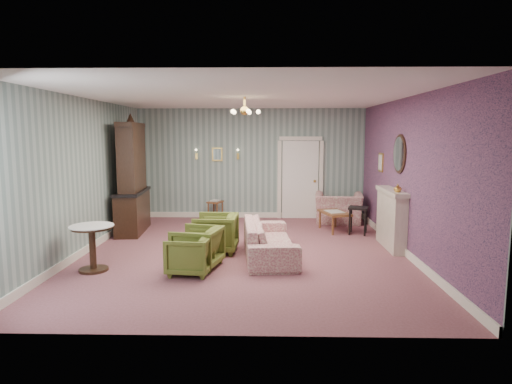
{
  "coord_description": "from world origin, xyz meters",
  "views": [
    {
      "loc": [
        0.4,
        -8.09,
        2.22
      ],
      "look_at": [
        0.2,
        0.4,
        1.1
      ],
      "focal_mm": 30.65,
      "sensor_mm": 36.0,
      "label": 1
    }
  ],
  "objects_px": {
    "olive_chair_a": "(190,253)",
    "olive_chair_b": "(197,245)",
    "sofa_chintz": "(269,233)",
    "fireplace": "(391,219)",
    "dresser": "(132,175)",
    "wingback_chair": "(339,203)",
    "olive_chair_c": "(216,231)",
    "pedestal_table": "(93,248)",
    "side_table_black": "(358,221)",
    "coffee_table": "(334,221)"
  },
  "relations": [
    {
      "from": "fireplace",
      "to": "side_table_black",
      "type": "distance_m",
      "value": 1.24
    },
    {
      "from": "olive_chair_a",
      "to": "coffee_table",
      "type": "relative_size",
      "value": 0.76
    },
    {
      "from": "sofa_chintz",
      "to": "fireplace",
      "type": "bearing_deg",
      "value": -78.72
    },
    {
      "from": "olive_chair_c",
      "to": "fireplace",
      "type": "height_order",
      "value": "fireplace"
    },
    {
      "from": "olive_chair_a",
      "to": "olive_chair_c",
      "type": "relative_size",
      "value": 0.86
    },
    {
      "from": "olive_chair_a",
      "to": "olive_chair_b",
      "type": "xyz_separation_m",
      "value": [
        0.07,
        0.37,
        0.03
      ]
    },
    {
      "from": "olive_chair_a",
      "to": "olive_chair_b",
      "type": "height_order",
      "value": "olive_chair_b"
    },
    {
      "from": "wingback_chair",
      "to": "fireplace",
      "type": "xyz_separation_m",
      "value": [
        0.63,
        -2.44,
        0.08
      ]
    },
    {
      "from": "sofa_chintz",
      "to": "wingback_chair",
      "type": "relative_size",
      "value": 1.91
    },
    {
      "from": "wingback_chair",
      "to": "fireplace",
      "type": "distance_m",
      "value": 2.52
    },
    {
      "from": "side_table_black",
      "to": "fireplace",
      "type": "bearing_deg",
      "value": -70.34
    },
    {
      "from": "side_table_black",
      "to": "wingback_chair",
      "type": "bearing_deg",
      "value": 99.71
    },
    {
      "from": "wingback_chair",
      "to": "dresser",
      "type": "distance_m",
      "value": 5.08
    },
    {
      "from": "olive_chair_b",
      "to": "pedestal_table",
      "type": "xyz_separation_m",
      "value": [
        -1.67,
        -0.25,
        0.01
      ]
    },
    {
      "from": "dresser",
      "to": "fireplace",
      "type": "bearing_deg",
      "value": -17.69
    },
    {
      "from": "olive_chair_c",
      "to": "coffee_table",
      "type": "xyz_separation_m",
      "value": [
        2.53,
        1.87,
        -0.17
      ]
    },
    {
      "from": "wingback_chair",
      "to": "dresser",
      "type": "relative_size",
      "value": 0.44
    },
    {
      "from": "olive_chair_b",
      "to": "dresser",
      "type": "bearing_deg",
      "value": -131.41
    },
    {
      "from": "olive_chair_a",
      "to": "wingback_chair",
      "type": "bearing_deg",
      "value": 149.76
    },
    {
      "from": "olive_chair_c",
      "to": "fireplace",
      "type": "distance_m",
      "value": 3.44
    },
    {
      "from": "coffee_table",
      "to": "sofa_chintz",
      "type": "bearing_deg",
      "value": -125.23
    },
    {
      "from": "coffee_table",
      "to": "fireplace",
      "type": "bearing_deg",
      "value": -58.97
    },
    {
      "from": "sofa_chintz",
      "to": "side_table_black",
      "type": "distance_m",
      "value": 2.71
    },
    {
      "from": "olive_chair_b",
      "to": "wingback_chair",
      "type": "distance_m",
      "value": 4.84
    },
    {
      "from": "olive_chair_a",
      "to": "dresser",
      "type": "relative_size",
      "value": 0.26
    },
    {
      "from": "dresser",
      "to": "olive_chair_c",
      "type": "bearing_deg",
      "value": -43.46
    },
    {
      "from": "olive_chair_c",
      "to": "wingback_chair",
      "type": "relative_size",
      "value": 0.7
    },
    {
      "from": "olive_chair_b",
      "to": "coffee_table",
      "type": "distance_m",
      "value": 3.94
    },
    {
      "from": "wingback_chair",
      "to": "side_table_black",
      "type": "xyz_separation_m",
      "value": [
        0.22,
        -1.3,
        -0.19
      ]
    },
    {
      "from": "sofa_chintz",
      "to": "wingback_chair",
      "type": "xyz_separation_m",
      "value": [
        1.78,
        3.12,
        0.07
      ]
    },
    {
      "from": "olive_chair_b",
      "to": "dresser",
      "type": "xyz_separation_m",
      "value": [
        -1.9,
        2.65,
        0.94
      ]
    },
    {
      "from": "olive_chair_b",
      "to": "pedestal_table",
      "type": "bearing_deg",
      "value": -68.37
    },
    {
      "from": "olive_chair_a",
      "to": "pedestal_table",
      "type": "xyz_separation_m",
      "value": [
        -1.61,
        0.11,
        0.04
      ]
    },
    {
      "from": "side_table_black",
      "to": "dresser",
      "type": "bearing_deg",
      "value": 178.42
    },
    {
      "from": "fireplace",
      "to": "coffee_table",
      "type": "height_order",
      "value": "fireplace"
    },
    {
      "from": "olive_chair_c",
      "to": "wingback_chair",
      "type": "height_order",
      "value": "wingback_chair"
    },
    {
      "from": "fireplace",
      "to": "pedestal_table",
      "type": "xyz_separation_m",
      "value": [
        -5.29,
        -1.62,
        -0.2
      ]
    },
    {
      "from": "olive_chair_b",
      "to": "pedestal_table",
      "type": "relative_size",
      "value": 0.99
    },
    {
      "from": "olive_chair_c",
      "to": "fireplace",
      "type": "bearing_deg",
      "value": 99.23
    },
    {
      "from": "olive_chair_b",
      "to": "sofa_chintz",
      "type": "bearing_deg",
      "value": 132.23
    },
    {
      "from": "dresser",
      "to": "fireplace",
      "type": "distance_m",
      "value": 5.7
    },
    {
      "from": "wingback_chair",
      "to": "olive_chair_b",
      "type": "bearing_deg",
      "value": 59.94
    },
    {
      "from": "olive_chair_c",
      "to": "pedestal_table",
      "type": "bearing_deg",
      "value": -54.67
    },
    {
      "from": "sofa_chintz",
      "to": "pedestal_table",
      "type": "distance_m",
      "value": 3.03
    },
    {
      "from": "dresser",
      "to": "side_table_black",
      "type": "relative_size",
      "value": 4.24
    },
    {
      "from": "olive_chair_c",
      "to": "side_table_black",
      "type": "bearing_deg",
      "value": 119.63
    },
    {
      "from": "olive_chair_b",
      "to": "side_table_black",
      "type": "relative_size",
      "value": 1.22
    },
    {
      "from": "wingback_chair",
      "to": "dresser",
      "type": "height_order",
      "value": "dresser"
    },
    {
      "from": "olive_chair_c",
      "to": "fireplace",
      "type": "xyz_separation_m",
      "value": [
        3.41,
        0.41,
        0.18
      ]
    },
    {
      "from": "sofa_chintz",
      "to": "wingback_chair",
      "type": "bearing_deg",
      "value": -34.31
    }
  ]
}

